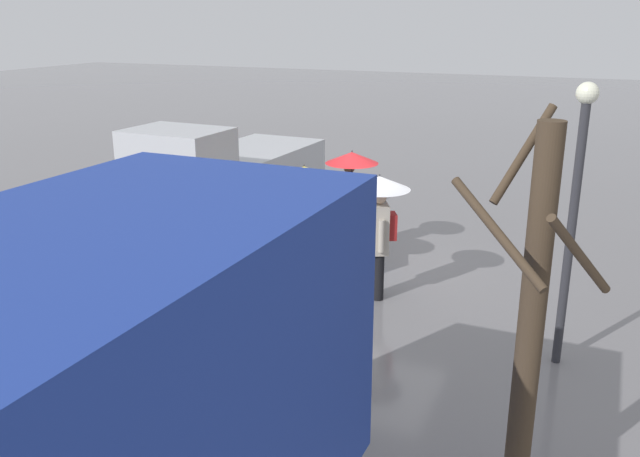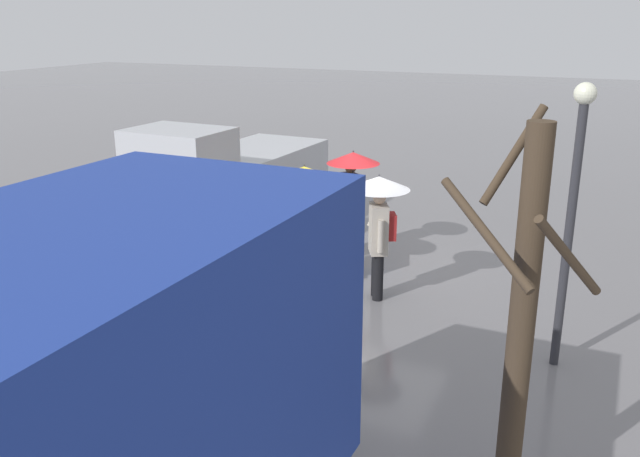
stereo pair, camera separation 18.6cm
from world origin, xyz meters
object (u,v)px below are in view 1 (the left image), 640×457
(bare_tree_near, at_px, (530,322))
(shopping_cart_vendor, at_px, (347,245))
(cargo_van_parked_right, at_px, (227,184))
(hand_dolly_boxes, at_px, (317,218))
(pedestrian_pink_side, at_px, (380,209))
(pedestrian_black_side, at_px, (302,197))
(pedestrian_white_side, at_px, (350,178))
(street_lamp, at_px, (575,198))

(bare_tree_near, bearing_deg, shopping_cart_vendor, -54.61)
(cargo_van_parked_right, bearing_deg, shopping_cart_vendor, 161.09)
(hand_dolly_boxes, xyz_separation_m, pedestrian_pink_side, (-1.60, 1.08, 0.65))
(cargo_van_parked_right, xyz_separation_m, shopping_cart_vendor, (-3.15, 1.08, -0.61))
(pedestrian_pink_side, distance_m, bare_tree_near, 5.35)
(hand_dolly_boxes, height_order, pedestrian_black_side, pedestrian_black_side)
(pedestrian_black_side, bearing_deg, pedestrian_pink_side, 172.53)
(pedestrian_black_side, xyz_separation_m, pedestrian_white_side, (-0.31, -1.61, 0.01))
(pedestrian_black_side, distance_m, pedestrian_white_side, 1.64)
(hand_dolly_boxes, distance_m, pedestrian_pink_side, 2.04)
(street_lamp, bearing_deg, cargo_van_parked_right, -23.64)
(bare_tree_near, bearing_deg, pedestrian_white_side, -57.17)
(cargo_van_parked_right, distance_m, bare_tree_near, 9.42)
(cargo_van_parked_right, height_order, hand_dolly_boxes, cargo_van_parked_right)
(hand_dolly_boxes, relative_size, street_lamp, 0.42)
(cargo_van_parked_right, distance_m, street_lamp, 7.81)
(cargo_van_parked_right, height_order, pedestrian_pink_side, cargo_van_parked_right)
(pedestrian_white_side, xyz_separation_m, bare_tree_near, (-4.06, 6.30, 0.43))
(pedestrian_pink_side, distance_m, pedestrian_white_side, 2.16)
(pedestrian_pink_side, relative_size, pedestrian_black_side, 1.00)
(shopping_cart_vendor, distance_m, pedestrian_black_side, 1.32)
(pedestrian_white_side, relative_size, street_lamp, 0.56)
(shopping_cart_vendor, distance_m, pedestrian_pink_side, 1.54)
(hand_dolly_boxes, height_order, pedestrian_pink_side, pedestrian_pink_side)
(pedestrian_black_side, height_order, bare_tree_near, bare_tree_near)
(pedestrian_white_side, height_order, bare_tree_near, bare_tree_near)
(pedestrian_black_side, bearing_deg, shopping_cart_vendor, -137.30)
(pedestrian_pink_side, height_order, bare_tree_near, bare_tree_near)
(bare_tree_near, bearing_deg, pedestrian_black_side, -46.99)
(shopping_cart_vendor, height_order, street_lamp, street_lamp)
(cargo_van_parked_right, bearing_deg, hand_dolly_boxes, 162.22)
(pedestrian_white_side, bearing_deg, hand_dolly_boxes, 60.21)
(bare_tree_near, xyz_separation_m, street_lamp, (-0.17, -3.26, 0.36))
(shopping_cart_vendor, relative_size, pedestrian_white_side, 0.49)
(bare_tree_near, bearing_deg, street_lamp, -92.93)
(street_lamp, bearing_deg, hand_dolly_boxes, -26.51)
(shopping_cart_vendor, xyz_separation_m, pedestrian_black_side, (0.63, 0.58, 1.00))
(cargo_van_parked_right, distance_m, pedestrian_pink_side, 4.45)
(cargo_van_parked_right, bearing_deg, street_lamp, 156.36)
(pedestrian_black_side, height_order, pedestrian_white_side, same)
(cargo_van_parked_right, relative_size, shopping_cart_vendor, 5.19)
(hand_dolly_boxes, relative_size, pedestrian_white_side, 0.76)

